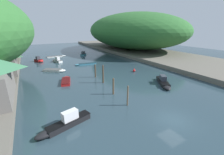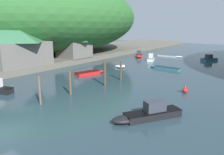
{
  "view_description": "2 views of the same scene",
  "coord_description": "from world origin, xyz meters",
  "px_view_note": "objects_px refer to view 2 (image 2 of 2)",
  "views": [
    {
      "loc": [
        -13.76,
        -9.6,
        10.5
      ],
      "look_at": [
        -0.44,
        14.13,
        1.2
      ],
      "focal_mm": 24.0,
      "sensor_mm": 36.0,
      "label": 1
    },
    {
      "loc": [
        15.64,
        -7.37,
        7.97
      ],
      "look_at": [
        -1.43,
        16.42,
        0.94
      ],
      "focal_mm": 35.0,
      "sensor_mm": 36.0,
      "label": 2
    }
  ],
  "objects_px": {
    "waterfront_building": "(14,44)",
    "boat_far_upstream": "(147,114)",
    "boathouse_shed": "(74,45)",
    "boat_red_skiff": "(151,58)",
    "boat_mid_channel": "(139,55)",
    "boat_cabin_cruiser": "(210,59)",
    "boat_navy_launch": "(118,65)",
    "boat_yellow_tender": "(91,73)",
    "boat_small_dinghy": "(163,68)",
    "boat_near_quay": "(171,56)",
    "channel_buoy_near": "(185,90)"
  },
  "relations": [
    {
      "from": "boat_far_upstream",
      "to": "channel_buoy_near",
      "type": "xyz_separation_m",
      "value": [
        0.27,
        9.55,
        -0.1
      ]
    },
    {
      "from": "boat_far_upstream",
      "to": "boat_yellow_tender",
      "type": "height_order",
      "value": "boat_far_upstream"
    },
    {
      "from": "waterfront_building",
      "to": "boat_small_dinghy",
      "type": "bearing_deg",
      "value": 38.96
    },
    {
      "from": "boat_small_dinghy",
      "to": "boat_mid_channel",
      "type": "bearing_deg",
      "value": 53.03
    },
    {
      "from": "waterfront_building",
      "to": "boat_far_upstream",
      "type": "bearing_deg",
      "value": -10.34
    },
    {
      "from": "boat_far_upstream",
      "to": "boat_mid_channel",
      "type": "bearing_deg",
      "value": -27.24
    },
    {
      "from": "boat_far_upstream",
      "to": "boat_red_skiff",
      "type": "xyz_separation_m",
      "value": [
        -14.11,
        30.12,
        0.02
      ]
    },
    {
      "from": "boathouse_shed",
      "to": "boat_red_skiff",
      "type": "bearing_deg",
      "value": 43.98
    },
    {
      "from": "boat_small_dinghy",
      "to": "channel_buoy_near",
      "type": "relative_size",
      "value": 6.59
    },
    {
      "from": "boat_mid_channel",
      "to": "boat_navy_launch",
      "type": "height_order",
      "value": "boat_mid_channel"
    },
    {
      "from": "boat_far_upstream",
      "to": "boat_navy_launch",
      "type": "bearing_deg",
      "value": -17.27
    },
    {
      "from": "boathouse_shed",
      "to": "boat_near_quay",
      "type": "bearing_deg",
      "value": 55.62
    },
    {
      "from": "boat_far_upstream",
      "to": "channel_buoy_near",
      "type": "relative_size",
      "value": 6.49
    },
    {
      "from": "waterfront_building",
      "to": "boat_far_upstream",
      "type": "relative_size",
      "value": 1.68
    },
    {
      "from": "boat_far_upstream",
      "to": "boat_navy_launch",
      "type": "relative_size",
      "value": 1.14
    },
    {
      "from": "boat_mid_channel",
      "to": "boat_yellow_tender",
      "type": "bearing_deg",
      "value": 72.97
    },
    {
      "from": "waterfront_building",
      "to": "boat_mid_channel",
      "type": "xyz_separation_m",
      "value": [
        9.75,
        27.78,
        -4.25
      ]
    },
    {
      "from": "channel_buoy_near",
      "to": "boat_near_quay",
      "type": "bearing_deg",
      "value": 113.94
    },
    {
      "from": "boat_far_upstream",
      "to": "channel_buoy_near",
      "type": "bearing_deg",
      "value": -58.79
    },
    {
      "from": "boat_mid_channel",
      "to": "boat_cabin_cruiser",
      "type": "height_order",
      "value": "boat_mid_channel"
    },
    {
      "from": "boat_red_skiff",
      "to": "boat_yellow_tender",
      "type": "xyz_separation_m",
      "value": [
        -1.69,
        -19.36,
        -0.23
      ]
    },
    {
      "from": "boat_cabin_cruiser",
      "to": "boat_navy_launch",
      "type": "xyz_separation_m",
      "value": [
        -13.54,
        -18.14,
        -0.21
      ]
    },
    {
      "from": "boat_yellow_tender",
      "to": "boat_cabin_cruiser",
      "type": "relative_size",
      "value": 1.13
    },
    {
      "from": "boat_far_upstream",
      "to": "boat_yellow_tender",
      "type": "relative_size",
      "value": 1.15
    },
    {
      "from": "boat_cabin_cruiser",
      "to": "boat_red_skiff",
      "type": "bearing_deg",
      "value": -116.14
    },
    {
      "from": "boat_navy_launch",
      "to": "channel_buoy_near",
      "type": "height_order",
      "value": "channel_buoy_near"
    },
    {
      "from": "boat_small_dinghy",
      "to": "boat_near_quay",
      "type": "xyz_separation_m",
      "value": [
        -4.86,
        16.36,
        -0.02
      ]
    },
    {
      "from": "boat_small_dinghy",
      "to": "boat_navy_launch",
      "type": "xyz_separation_m",
      "value": [
        -8.62,
        -2.62,
        0.03
      ]
    },
    {
      "from": "boat_yellow_tender",
      "to": "boat_near_quay",
      "type": "relative_size",
      "value": 0.83
    },
    {
      "from": "boat_far_upstream",
      "to": "boat_yellow_tender",
      "type": "bearing_deg",
      "value": -1.38
    },
    {
      "from": "boat_red_skiff",
      "to": "boat_near_quay",
      "type": "height_order",
      "value": "boat_red_skiff"
    },
    {
      "from": "boat_cabin_cruiser",
      "to": "channel_buoy_near",
      "type": "xyz_separation_m",
      "value": [
        3.1,
        -28.19,
        -0.07
      ]
    },
    {
      "from": "boat_small_dinghy",
      "to": "boat_navy_launch",
      "type": "height_order",
      "value": "boat_navy_launch"
    },
    {
      "from": "waterfront_building",
      "to": "boat_mid_channel",
      "type": "relative_size",
      "value": 2.91
    },
    {
      "from": "waterfront_building",
      "to": "boat_yellow_tender",
      "type": "bearing_deg",
      "value": 23.08
    },
    {
      "from": "boat_red_skiff",
      "to": "boat_small_dinghy",
      "type": "bearing_deg",
      "value": -69.49
    },
    {
      "from": "boat_far_upstream",
      "to": "boat_mid_channel",
      "type": "distance_m",
      "value": 38.09
    },
    {
      "from": "boathouse_shed",
      "to": "boat_small_dinghy",
      "type": "xyz_separation_m",
      "value": [
        19.0,
        4.3,
        -3.68
      ]
    },
    {
      "from": "waterfront_building",
      "to": "boathouse_shed",
      "type": "relative_size",
      "value": 1.6
    },
    {
      "from": "boat_far_upstream",
      "to": "waterfront_building",
      "type": "bearing_deg",
      "value": 22.52
    },
    {
      "from": "boathouse_shed",
      "to": "boat_navy_launch",
      "type": "relative_size",
      "value": 1.2
    },
    {
      "from": "boat_small_dinghy",
      "to": "boat_red_skiff",
      "type": "relative_size",
      "value": 1.33
    },
    {
      "from": "waterfront_building",
      "to": "boat_navy_launch",
      "type": "xyz_separation_m",
      "value": [
        12.37,
        14.36,
        -4.53
      ]
    },
    {
      "from": "boat_far_upstream",
      "to": "boat_near_quay",
      "type": "relative_size",
      "value": 0.95
    },
    {
      "from": "waterfront_building",
      "to": "boat_mid_channel",
      "type": "bearing_deg",
      "value": 70.65
    },
    {
      "from": "boathouse_shed",
      "to": "boat_yellow_tender",
      "type": "xyz_separation_m",
      "value": [
        10.95,
        -7.16,
        -3.62
      ]
    },
    {
      "from": "boathouse_shed",
      "to": "boat_mid_channel",
      "type": "xyz_separation_m",
      "value": [
        7.77,
        15.1,
        -3.37
      ]
    },
    {
      "from": "boathouse_shed",
      "to": "boat_small_dinghy",
      "type": "relative_size",
      "value": 1.03
    },
    {
      "from": "waterfront_building",
      "to": "boat_red_skiff",
      "type": "xyz_separation_m",
      "value": [
        14.63,
        24.87,
        -4.27
      ]
    },
    {
      "from": "boathouse_shed",
      "to": "boat_navy_launch",
      "type": "xyz_separation_m",
      "value": [
        10.38,
        1.68,
        -3.65
      ]
    }
  ]
}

